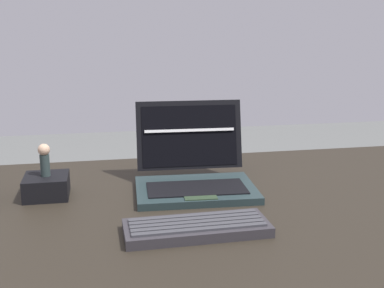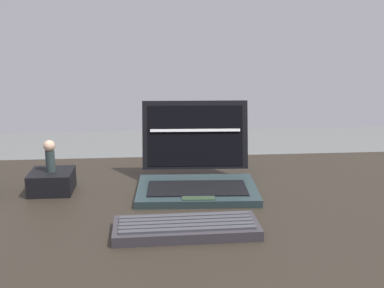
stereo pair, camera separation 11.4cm
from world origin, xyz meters
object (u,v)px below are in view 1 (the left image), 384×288
Objects in this scene: external_keyboard at (197,228)px; figurine_stand at (47,186)px; laptop_front at (194,173)px; figurine at (44,158)px.

external_keyboard is 2.81× the size of figurine_stand.
laptop_front is 0.36m from figurine.
figurine_stand is (-0.36, 0.01, -0.02)m from laptop_front.
external_keyboard is at bearing -40.82° from figurine_stand.
figurine_stand is at bearing 139.18° from external_keyboard.
external_keyboard is (-0.04, -0.26, -0.03)m from laptop_front.
external_keyboard is 0.42m from figurine_stand.
laptop_front reaches higher than figurine.
laptop_front reaches higher than figurine_stand.
figurine_stand reaches higher than external_keyboard.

